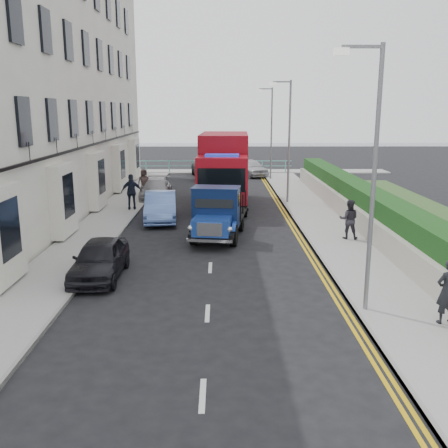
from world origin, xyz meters
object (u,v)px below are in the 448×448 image
red_lorry (224,168)px  parked_car_front (100,259)px  pedestrian_east_near (447,291)px  lamp_near (370,166)px  bedford_lorry (217,216)px  lamp_far (270,128)px  lamp_mid (287,135)px

red_lorry → parked_car_front: red_lorry is taller
red_lorry → pedestrian_east_near: size_ratio=4.64×
lamp_near → parked_car_front: size_ratio=1.87×
bedford_lorry → pedestrian_east_near: (5.84, -8.66, -0.08)m
parked_car_front → pedestrian_east_near: 10.43m
lamp_near → pedestrian_east_near: size_ratio=4.15×
lamp_far → red_lorry: size_ratio=0.89×
lamp_near → red_lorry: lamp_near is taller
lamp_mid → lamp_far: (0.00, 10.00, 0.00)m
lamp_mid → pedestrian_east_near: bearing=-83.7°
pedestrian_east_near → lamp_far: bearing=-96.5°
lamp_mid → bedford_lorry: 9.64m
lamp_far → lamp_mid: bearing=-90.0°
bedford_lorry → pedestrian_east_near: bearing=-47.7°
lamp_near → lamp_far: bearing=90.0°
lamp_near → lamp_far: (0.00, 26.00, 0.00)m
red_lorry → pedestrian_east_near: red_lorry is taller
pedestrian_east_near → parked_car_front: bearing=-32.7°
bedford_lorry → parked_car_front: 6.08m
parked_car_front → pedestrian_east_near: size_ratio=2.22×
lamp_mid → bedford_lorry: (-3.96, -8.28, -2.95)m
lamp_far → red_lorry: lamp_far is taller
parked_car_front → pedestrian_east_near: bearing=-22.1°
lamp_near → red_lorry: 16.16m
lamp_near → parked_car_front: bearing=158.9°
lamp_near → bedford_lorry: size_ratio=1.40×
lamp_mid → pedestrian_east_near: (1.87, -16.94, -3.03)m
lamp_mid → red_lorry: size_ratio=0.89×
lamp_near → red_lorry: bearing=102.9°
lamp_far → red_lorry: 11.11m
lamp_mid → bedford_lorry: bearing=-115.6°
bedford_lorry → parked_car_front: bedford_lorry is taller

